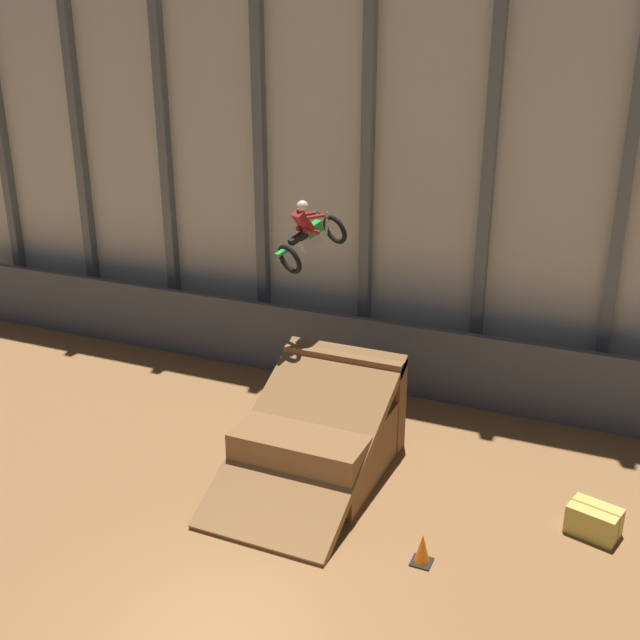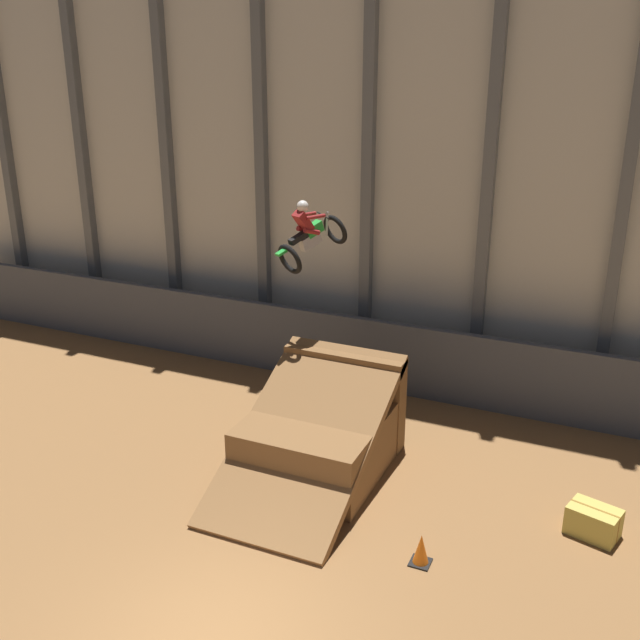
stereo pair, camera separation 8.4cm
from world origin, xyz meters
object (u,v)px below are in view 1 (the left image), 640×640
object	(u,v)px
rider_bike_solo	(310,236)
hay_bale_trackside	(594,521)
dirt_ramp	(322,432)
traffic_cone_near_ramp	(422,549)

from	to	relation	value
rider_bike_solo	hay_bale_trackside	xyz separation A→B (m)	(6.68, -2.11, -4.22)
dirt_ramp	hay_bale_trackside	distance (m)	5.57
dirt_ramp	hay_bale_trackside	bearing A→B (deg)	-2.27
dirt_ramp	hay_bale_trackside	xyz separation A→B (m)	(5.54, -0.22, -0.51)
dirt_ramp	rider_bike_solo	xyz separation A→B (m)	(-1.14, 1.89, 3.72)
dirt_ramp	rider_bike_solo	bearing A→B (deg)	121.10
dirt_ramp	hay_bale_trackside	size ratio (longest dim) A/B	4.52
rider_bike_solo	hay_bale_trackside	distance (m)	8.18
dirt_ramp	rider_bike_solo	distance (m)	4.32
traffic_cone_near_ramp	hay_bale_trackside	bearing A→B (deg)	37.97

